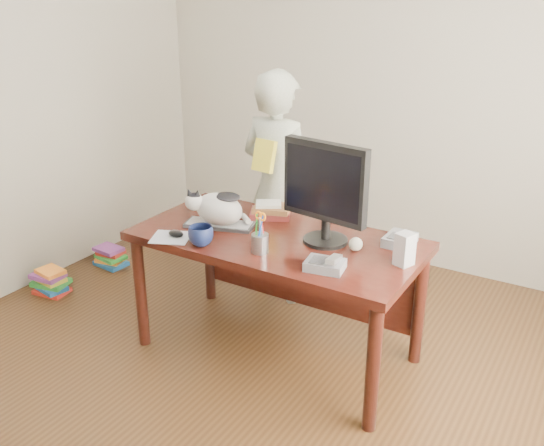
{
  "coord_description": "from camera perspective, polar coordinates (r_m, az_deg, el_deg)",
  "views": [
    {
      "loc": [
        1.58,
        -2.06,
        2.07
      ],
      "look_at": [
        0.0,
        0.55,
        0.85
      ],
      "focal_mm": 40.0,
      "sensor_mm": 36.0,
      "label": 1
    }
  ],
  "objects": [
    {
      "name": "coffee_mug",
      "position": [
        3.27,
        -6.72,
        -1.2
      ],
      "size": [
        0.18,
        0.18,
        0.11
      ],
      "primitive_type": "imported",
      "rotation": [
        0.0,
        0.0,
        0.41
      ],
      "color": "#0C1433",
      "rests_on": "desk"
    },
    {
      "name": "person",
      "position": [
        4.05,
        0.56,
        3.32
      ],
      "size": [
        0.62,
        0.45,
        1.57
      ],
      "primitive_type": "imported",
      "rotation": [
        0.0,
        0.0,
        3.01
      ],
      "color": "silver",
      "rests_on": "ground"
    },
    {
      "name": "book_pile_a",
      "position": [
        4.6,
        -20.11,
        -5.22
      ],
      "size": [
        0.27,
        0.22,
        0.18
      ],
      "color": "red",
      "rests_on": "ground"
    },
    {
      "name": "pen_cup",
      "position": [
        3.16,
        -1.14,
        -1.7
      ],
      "size": [
        0.11,
        0.11,
        0.23
      ],
      "rotation": [
        0.0,
        0.0,
        -0.25
      ],
      "color": "gray",
      "rests_on": "desk"
    },
    {
      "name": "phone",
      "position": [
        3.0,
        5.08,
        -3.89
      ],
      "size": [
        0.21,
        0.18,
        0.09
      ],
      "rotation": [
        0.0,
        0.0,
        0.17
      ],
      "color": "#5E5E62",
      "rests_on": "desk"
    },
    {
      "name": "baseball",
      "position": [
        3.22,
        7.89,
        -1.98
      ],
      "size": [
        0.07,
        0.07,
        0.07
      ],
      "rotation": [
        0.0,
        0.0,
        -0.36
      ],
      "color": "white",
      "rests_on": "desk"
    },
    {
      "name": "mouse",
      "position": [
        3.4,
        -9.03,
        -0.99
      ],
      "size": [
        0.11,
        0.09,
        0.04
      ],
      "rotation": [
        0.0,
        0.0,
        0.42
      ],
      "color": "black",
      "rests_on": "mousepad"
    },
    {
      "name": "speaker",
      "position": [
        3.08,
        12.38,
        -2.41
      ],
      "size": [
        0.1,
        0.11,
        0.17
      ],
      "rotation": [
        0.0,
        0.0,
        -0.35
      ],
      "color": "#B0B0B3",
      "rests_on": "desk"
    },
    {
      "name": "mousepad",
      "position": [
        3.4,
        -9.49,
        -1.34
      ],
      "size": [
        0.27,
        0.26,
        0.0
      ],
      "rotation": [
        0.0,
        0.0,
        0.42
      ],
      "color": "#B7BBC4",
      "rests_on": "desk"
    },
    {
      "name": "calculator",
      "position": [
        3.34,
        11.93,
        -1.55
      ],
      "size": [
        0.15,
        0.19,
        0.06
      ],
      "rotation": [
        0.0,
        0.0,
        -0.01
      ],
      "color": "#5E5E62",
      "rests_on": "desk"
    },
    {
      "name": "keyboard",
      "position": [
        3.52,
        -4.96,
        -0.13
      ],
      "size": [
        0.42,
        0.26,
        0.02
      ],
      "rotation": [
        0.0,
        0.0,
        0.31
      ],
      "color": "black",
      "rests_on": "desk"
    },
    {
      "name": "book_pile_b",
      "position": [
        4.9,
        -14.96,
        -3.08
      ],
      "size": [
        0.26,
        0.2,
        0.15
      ],
      "color": "#195698",
      "rests_on": "ground"
    },
    {
      "name": "book_stack",
      "position": [
        3.65,
        -0.11,
        1.19
      ],
      "size": [
        0.29,
        0.26,
        0.09
      ],
      "rotation": [
        0.0,
        0.0,
        0.42
      ],
      "color": "#481313",
      "rests_on": "desk"
    },
    {
      "name": "desk",
      "position": [
        3.49,
        1.1,
        -3.1
      ],
      "size": [
        1.6,
        0.8,
        0.75
      ],
      "color": "black",
      "rests_on": "ground"
    },
    {
      "name": "room",
      "position": [
        2.7,
        -6.1,
        6.15
      ],
      "size": [
        4.5,
        4.5,
        4.5
      ],
      "color": "black",
      "rests_on": "ground"
    },
    {
      "name": "cat",
      "position": [
        3.49,
        -5.22,
        1.47
      ],
      "size": [
        0.38,
        0.27,
        0.22
      ],
      "rotation": [
        0.0,
        0.0,
        0.31
      ],
      "color": "silver",
      "rests_on": "keyboard"
    },
    {
      "name": "monitor",
      "position": [
        3.19,
        5.01,
        3.33
      ],
      "size": [
        0.5,
        0.27,
        0.56
      ],
      "rotation": [
        0.0,
        0.0,
        -0.14
      ],
      "color": "black",
      "rests_on": "desk"
    },
    {
      "name": "held_book",
      "position": [
        3.84,
        -0.73,
        6.35
      ],
      "size": [
        0.16,
        0.11,
        0.21
      ],
      "rotation": [
        0.0,
        0.0,
        -0.13
      ],
      "color": "yellow",
      "rests_on": "person"
    }
  ]
}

